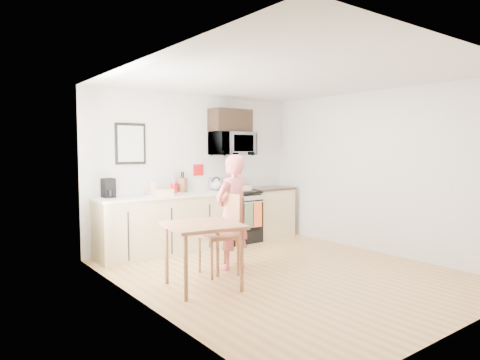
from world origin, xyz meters
TOP-DOWN VIEW (x-y plane):
  - floor at (0.00, 0.00)m, footprint 4.60×4.60m
  - back_wall at (0.00, 2.30)m, footprint 4.00×0.04m
  - front_wall at (0.00, -2.30)m, footprint 4.00×0.04m
  - left_wall at (-2.00, 0.00)m, footprint 0.04×4.60m
  - right_wall at (2.00, 0.00)m, footprint 0.04×4.60m
  - ceiling at (0.00, 0.00)m, footprint 4.00×4.60m
  - window at (-1.96, 0.80)m, footprint 0.06×1.40m
  - cabinet_left at (-0.80, 2.00)m, footprint 2.10×0.60m
  - countertop_left at (-0.80, 2.00)m, footprint 2.14×0.64m
  - cabinet_right at (1.43, 2.00)m, footprint 0.84×0.60m
  - countertop_right at (1.43, 2.00)m, footprint 0.88×0.64m
  - range at (0.63, 1.98)m, footprint 0.76×0.70m
  - microwave at (0.63, 2.08)m, footprint 0.76×0.51m
  - upper_cabinet at (0.63, 2.12)m, footprint 0.76×0.35m
  - wall_art at (-1.20, 2.28)m, footprint 0.50×0.04m
  - wall_trivet at (0.05, 2.28)m, footprint 0.20×0.02m
  - person at (-0.42, 0.63)m, footprint 0.64×0.48m
  - dining_table at (-1.21, 0.14)m, footprint 0.84×0.84m
  - chair at (-0.59, 0.48)m, footprint 0.55×0.51m
  - knife_block at (-0.33, 2.20)m, footprint 0.17×0.18m
  - utensil_crock at (-0.50, 2.16)m, footprint 0.13×0.13m
  - fruit_bowl at (-0.88, 2.18)m, footprint 0.29×0.29m
  - milk_carton at (-0.93, 2.05)m, footprint 0.10×0.10m
  - coffee_maker at (-1.61, 2.15)m, footprint 0.17×0.25m
  - bread_bag at (-0.88, 1.80)m, footprint 0.31×0.19m
  - cake at (0.70, 1.79)m, footprint 0.30×0.30m
  - kettle at (0.35, 2.17)m, footprint 0.19×0.19m
  - pot at (0.39, 1.75)m, footprint 0.21×0.35m

SIDE VIEW (x-z plane):
  - floor at x=0.00m, z-range 0.00..0.00m
  - range at x=0.63m, z-range -0.14..1.02m
  - cabinet_left at x=-0.80m, z-range 0.00..0.90m
  - cabinet_right at x=1.43m, z-range 0.00..0.90m
  - chair at x=-0.59m, z-range 0.15..1.23m
  - dining_table at x=-1.21m, z-range 0.30..1.08m
  - person at x=-0.42m, z-range 0.00..1.59m
  - countertop_left at x=-0.80m, z-range 0.90..0.94m
  - countertop_right at x=1.43m, z-range 0.90..0.94m
  - cake at x=0.70m, z-range 0.92..1.02m
  - pot at x=0.39m, z-range 0.93..1.03m
  - fruit_bowl at x=-0.88m, z-range 0.93..1.03m
  - bread_bag at x=-0.88m, z-range 0.94..1.05m
  - kettle at x=0.35m, z-range 0.91..1.15m
  - milk_carton at x=-0.93m, z-range 0.94..1.16m
  - knife_block at x=-0.33m, z-range 0.94..1.18m
  - coffee_maker at x=-1.61m, z-range 0.93..1.22m
  - utensil_crock at x=-0.50m, z-range 0.90..1.28m
  - back_wall at x=0.00m, z-range 0.00..2.60m
  - front_wall at x=0.00m, z-range 0.00..2.60m
  - left_wall at x=-2.00m, z-range 0.00..2.60m
  - right_wall at x=2.00m, z-range 0.00..2.60m
  - wall_trivet at x=0.05m, z-range 1.20..1.40m
  - window at x=-1.96m, z-range 0.80..2.30m
  - wall_art at x=-1.20m, z-range 1.43..2.08m
  - microwave at x=0.63m, z-range 1.55..1.97m
  - upper_cabinet at x=0.63m, z-range 1.98..2.38m
  - ceiling at x=0.00m, z-range 2.58..2.62m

